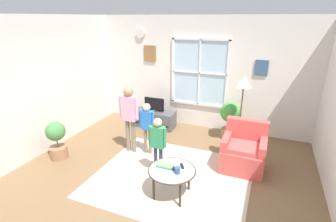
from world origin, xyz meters
TOP-DOWN VIEW (x-y plane):
  - ground_plane at (0.00, 0.00)m, footprint 5.82×5.83m
  - back_wall at (-0.00, 2.67)m, footprint 5.22×0.17m
  - side_wall_left at (-2.67, 0.00)m, footprint 0.12×5.23m
  - area_rug at (0.18, 0.24)m, footprint 2.65×2.28m
  - tv_stand at (-1.04, 2.14)m, footprint 1.05×0.44m
  - television at (-1.04, 2.14)m, footprint 0.51×0.08m
  - armchair at (1.29, 1.04)m, footprint 0.76×0.74m
  - coffee_table at (0.35, -0.20)m, footprint 0.75×0.75m
  - book_stack at (0.22, -0.15)m, footprint 0.26×0.16m
  - cup at (0.46, -0.25)m, footprint 0.09×0.09m
  - remote_near_books at (0.46, -0.06)m, footprint 0.11×0.14m
  - remote_near_cup at (0.35, -0.15)m, footprint 0.11×0.14m
  - person_pink_shirt at (-0.96, 0.79)m, footprint 0.42×0.19m
  - person_green_shirt at (-0.08, 0.23)m, footprint 0.33×0.15m
  - person_blue_shirt at (-0.59, 0.85)m, footprint 0.33×0.15m
  - potted_plant_by_window at (0.83, 2.19)m, footprint 0.45×0.45m
  - potted_plant_corner at (-2.16, 0.01)m, footprint 0.37×0.37m
  - floor_lamp at (1.09, 1.82)m, footprint 0.32×0.32m

SIDE VIEW (x-z plane):
  - ground_plane at x=0.00m, z-range -0.02..0.00m
  - area_rug at x=0.18m, z-range 0.00..0.01m
  - tv_stand at x=-1.04m, z-range 0.00..0.42m
  - armchair at x=1.29m, z-range -0.11..0.76m
  - potted_plant_corner at x=-2.16m, z-range 0.03..0.80m
  - coffee_table at x=0.35m, z-range 0.20..0.66m
  - remote_near_books at x=0.46m, z-range 0.46..0.48m
  - remote_near_cup at x=0.35m, z-range 0.46..0.48m
  - book_stack at x=0.22m, z-range 0.46..0.50m
  - cup at x=0.46m, z-range 0.46..0.56m
  - potted_plant_by_window at x=0.83m, z-range 0.08..0.95m
  - television at x=-1.04m, z-range 0.43..0.78m
  - person_green_shirt at x=-0.08m, z-range 0.14..1.22m
  - person_blue_shirt at x=-0.59m, z-range 0.14..1.22m
  - person_pink_shirt at x=-0.96m, z-range 0.18..1.58m
  - floor_lamp at x=1.09m, z-range 0.52..2.09m
  - side_wall_left at x=-2.67m, z-range 0.00..2.71m
  - back_wall at x=0.00m, z-range 0.00..2.72m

